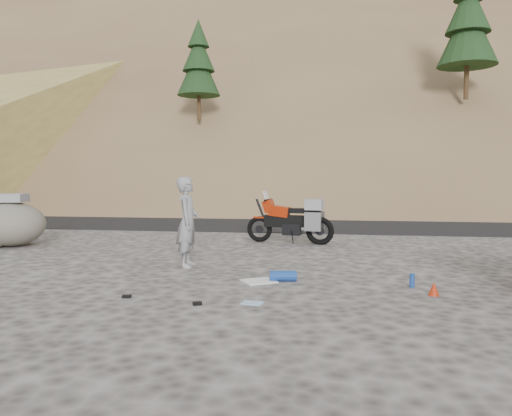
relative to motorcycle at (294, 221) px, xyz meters
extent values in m
plane|color=#3E3B39|center=(-1.17, -3.52, -0.56)|extent=(140.00, 140.00, 0.00)
cube|color=black|center=(-1.17, 5.48, -0.56)|extent=(120.00, 7.00, 0.05)
cube|color=brown|center=(0.83, 26.48, 7.44)|extent=(110.00, 51.90, 46.72)
cube|color=brown|center=(0.83, 26.48, 7.74)|extent=(110.00, 43.28, 36.46)
cube|color=brown|center=(0.83, 46.48, 13.44)|extent=(120.00, 40.00, 30.00)
cylinder|color=#372614|center=(-5.17, 10.48, 4.34)|extent=(0.17, 0.17, 1.40)
cone|color=black|center=(-5.17, 10.48, 5.88)|extent=(2.00, 2.00, 2.25)
cone|color=black|center=(-5.17, 10.48, 6.73)|extent=(1.50, 1.50, 1.76)
cone|color=black|center=(-5.17, 10.48, 7.59)|extent=(1.00, 1.00, 1.26)
cylinder|color=#372614|center=(6.83, 11.48, 5.39)|extent=(0.22, 0.22, 1.82)
cone|color=black|center=(6.83, 11.48, 7.39)|extent=(2.60, 2.60, 2.92)
cone|color=black|center=(6.83, 11.48, 8.50)|extent=(1.95, 1.95, 2.28)
torus|color=black|center=(-0.86, 0.13, -0.23)|extent=(0.66, 0.21, 0.65)
cylinder|color=black|center=(-0.86, 0.13, -0.23)|extent=(0.20, 0.09, 0.20)
torus|color=black|center=(0.65, -0.10, -0.23)|extent=(0.70, 0.24, 0.69)
cylinder|color=black|center=(0.65, -0.10, -0.23)|extent=(0.23, 0.11, 0.22)
cylinder|color=black|center=(-0.79, 0.12, 0.13)|extent=(0.37, 0.11, 0.80)
cylinder|color=black|center=(-0.65, 0.10, 0.51)|extent=(0.13, 0.61, 0.04)
cube|color=black|center=(-0.13, 0.02, -0.02)|extent=(1.20, 0.41, 0.30)
cube|color=black|center=(-0.04, 0.01, -0.21)|extent=(0.48, 0.36, 0.28)
cube|color=#952008|center=(-0.36, 0.05, 0.23)|extent=(0.56, 0.37, 0.31)
cube|color=#952008|center=(-0.62, 0.09, 0.35)|extent=(0.34, 0.38, 0.35)
cube|color=silver|center=(-0.69, 0.10, 0.60)|extent=(0.16, 0.31, 0.25)
cube|color=black|center=(0.11, -0.02, 0.25)|extent=(0.57, 0.29, 0.12)
cube|color=black|center=(0.48, -0.07, 0.21)|extent=(0.37, 0.23, 0.10)
cube|color=#A7A7AB|center=(0.48, -0.33, 0.01)|extent=(0.41, 0.18, 0.44)
cube|color=#A7A7AB|center=(0.56, 0.18, 0.01)|extent=(0.41, 0.18, 0.44)
cube|color=gray|center=(0.50, -0.07, 0.41)|extent=(0.46, 0.39, 0.26)
cube|color=#952008|center=(-0.86, 0.13, 0.06)|extent=(0.31, 0.16, 0.04)
cylinder|color=black|center=(-0.01, -0.18, -0.38)|extent=(0.05, 0.21, 0.36)
cylinder|color=#A7A7AB|center=(0.43, -0.20, -0.16)|extent=(0.46, 0.15, 0.13)
imported|color=gray|center=(-1.70, -3.37, -0.56)|extent=(0.45, 0.64, 1.66)
ellipsoid|color=#615C53|center=(-6.57, -1.46, -0.04)|extent=(1.66, 1.43, 1.05)
cube|color=gray|center=(-6.57, -1.46, 0.58)|extent=(0.73, 0.60, 0.18)
cube|color=white|center=(-0.22, -4.45, -0.55)|extent=(0.65, 0.63, 0.02)
cylinder|color=navy|center=(0.16, -4.36, -0.47)|extent=(0.45, 0.23, 0.17)
cylinder|color=navy|center=(2.12, -4.49, -0.46)|extent=(0.08, 0.08, 0.21)
cone|color=#B1260B|center=(2.34, -4.98, -0.46)|extent=(0.18, 0.18, 0.19)
cube|color=black|center=(-1.89, -5.73, -0.54)|extent=(0.13, 0.11, 0.03)
cube|color=black|center=(-0.82, -5.96, -0.54)|extent=(0.14, 0.13, 0.04)
cube|color=#98C6EB|center=(-0.12, -5.78, -0.55)|extent=(0.30, 0.24, 0.01)
camera|label=1|loc=(0.89, -12.19, 1.15)|focal=35.00mm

